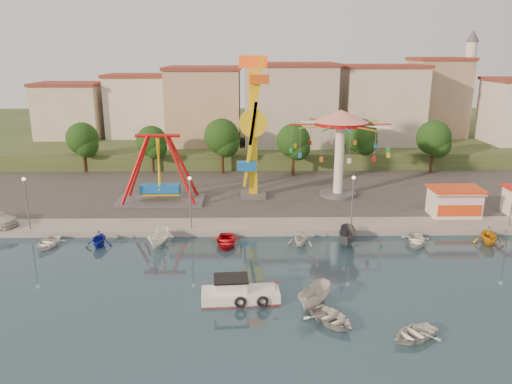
{
  "coord_description": "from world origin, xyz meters",
  "views": [
    {
      "loc": [
        -2.32,
        -33.95,
        17.74
      ],
      "look_at": [
        -1.53,
        14.0,
        4.0
      ],
      "focal_mm": 35.0,
      "sensor_mm": 36.0,
      "label": 1
    }
  ],
  "objects_px": {
    "pirate_ship_ride": "(159,170)",
    "kamikaze_tower": "(254,131)",
    "cabin_motorboat": "(238,294)",
    "wave_swinger": "(340,134)",
    "skiff": "(315,297)",
    "rowboat_a": "(331,318)"
  },
  "relations": [
    {
      "from": "rowboat_a",
      "to": "skiff",
      "type": "distance_m",
      "value": 2.43
    },
    {
      "from": "pirate_ship_ride",
      "to": "skiff",
      "type": "bearing_deg",
      "value": -57.95
    },
    {
      "from": "wave_swinger",
      "to": "cabin_motorboat",
      "type": "xyz_separation_m",
      "value": [
        -11.63,
        -25.18,
        -7.66
      ]
    },
    {
      "from": "rowboat_a",
      "to": "skiff",
      "type": "relative_size",
      "value": 0.96
    },
    {
      "from": "kamikaze_tower",
      "to": "rowboat_a",
      "type": "distance_m",
      "value": 29.36
    },
    {
      "from": "kamikaze_tower",
      "to": "rowboat_a",
      "type": "xyz_separation_m",
      "value": [
        4.86,
        -27.77,
        -8.21
      ]
    },
    {
      "from": "pirate_ship_ride",
      "to": "kamikaze_tower",
      "type": "relative_size",
      "value": 0.61
    },
    {
      "from": "kamikaze_tower",
      "to": "wave_swinger",
      "type": "distance_m",
      "value": 10.24
    },
    {
      "from": "pirate_ship_ride",
      "to": "skiff",
      "type": "xyz_separation_m",
      "value": [
        14.9,
        -23.79,
        -3.62
      ]
    },
    {
      "from": "cabin_motorboat",
      "to": "skiff",
      "type": "xyz_separation_m",
      "value": [
        5.45,
        -0.9,
        0.24
      ]
    },
    {
      "from": "cabin_motorboat",
      "to": "skiff",
      "type": "bearing_deg",
      "value": -13.58
    },
    {
      "from": "cabin_motorboat",
      "to": "wave_swinger",
      "type": "bearing_deg",
      "value": 61.04
    },
    {
      "from": "pirate_ship_ride",
      "to": "kamikaze_tower",
      "type": "height_order",
      "value": "kamikaze_tower"
    },
    {
      "from": "wave_swinger",
      "to": "rowboat_a",
      "type": "relative_size",
      "value": 3.03
    },
    {
      "from": "pirate_ship_ride",
      "to": "wave_swinger",
      "type": "height_order",
      "value": "wave_swinger"
    },
    {
      "from": "pirate_ship_ride",
      "to": "cabin_motorboat",
      "type": "distance_m",
      "value": 25.06
    },
    {
      "from": "wave_swinger",
      "to": "rowboat_a",
      "type": "height_order",
      "value": "wave_swinger"
    },
    {
      "from": "pirate_ship_ride",
      "to": "kamikaze_tower",
      "type": "bearing_deg",
      "value": 9.05
    },
    {
      "from": "pirate_ship_ride",
      "to": "rowboat_a",
      "type": "height_order",
      "value": "pirate_ship_ride"
    },
    {
      "from": "pirate_ship_ride",
      "to": "wave_swinger",
      "type": "relative_size",
      "value": 0.86
    },
    {
      "from": "pirate_ship_ride",
      "to": "kamikaze_tower",
      "type": "xyz_separation_m",
      "value": [
        10.86,
        1.73,
        4.21
      ]
    },
    {
      "from": "wave_swinger",
      "to": "skiff",
      "type": "distance_m",
      "value": 27.82
    }
  ]
}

